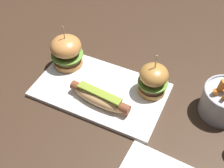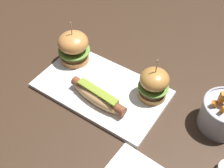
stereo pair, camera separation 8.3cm
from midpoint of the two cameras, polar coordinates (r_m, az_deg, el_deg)
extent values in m
plane|color=#382619|center=(0.88, -4.99, -1.70)|extent=(3.00, 3.00, 0.00)
cube|color=white|center=(0.88, -5.02, -1.40)|extent=(0.39, 0.23, 0.01)
ellipsoid|color=tan|center=(0.82, -5.35, -3.00)|extent=(0.19, 0.07, 0.04)
cylinder|color=brown|center=(0.82, -5.37, -2.75)|extent=(0.19, 0.04, 0.03)
cube|color=olive|center=(0.80, -5.46, -1.99)|extent=(0.14, 0.04, 0.01)
cylinder|color=#C17D3F|center=(0.96, -11.18, 4.33)|extent=(0.10, 0.10, 0.02)
cylinder|color=#4C3317|center=(0.94, -11.35, 5.17)|extent=(0.09, 0.09, 0.02)
cylinder|color=#609338|center=(0.94, -11.45, 5.70)|extent=(0.10, 0.10, 0.00)
ellipsoid|color=#C17D3F|center=(0.92, -11.76, 7.24)|extent=(0.10, 0.10, 0.06)
cylinder|color=tan|center=(0.89, -12.21, 9.49)|extent=(0.00, 0.00, 0.06)
cylinder|color=#AC7636|center=(0.86, 5.21, -1.11)|extent=(0.08, 0.08, 0.02)
cylinder|color=#49261B|center=(0.85, 5.29, -0.26)|extent=(0.08, 0.08, 0.02)
cylinder|color=#609338|center=(0.84, 5.35, 0.28)|extent=(0.09, 0.09, 0.00)
ellipsoid|color=#AC7636|center=(0.81, 5.49, 1.71)|extent=(0.08, 0.08, 0.06)
cylinder|color=tan|center=(0.78, 5.72, 3.90)|extent=(0.00, 0.00, 0.06)
cylinder|color=#A8AAB2|center=(0.84, 18.70, -3.60)|extent=(0.12, 0.12, 0.08)
cube|color=orange|center=(0.80, 18.10, -0.97)|extent=(0.02, 0.04, 0.09)
cube|color=orange|center=(0.80, 18.55, -3.01)|extent=(0.02, 0.03, 0.06)
cube|color=orange|center=(0.80, 17.40, -2.29)|extent=(0.03, 0.03, 0.06)
camera|label=1|loc=(0.04, -92.87, -3.14)|focal=45.92mm
camera|label=2|loc=(0.04, 87.13, 3.14)|focal=45.92mm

